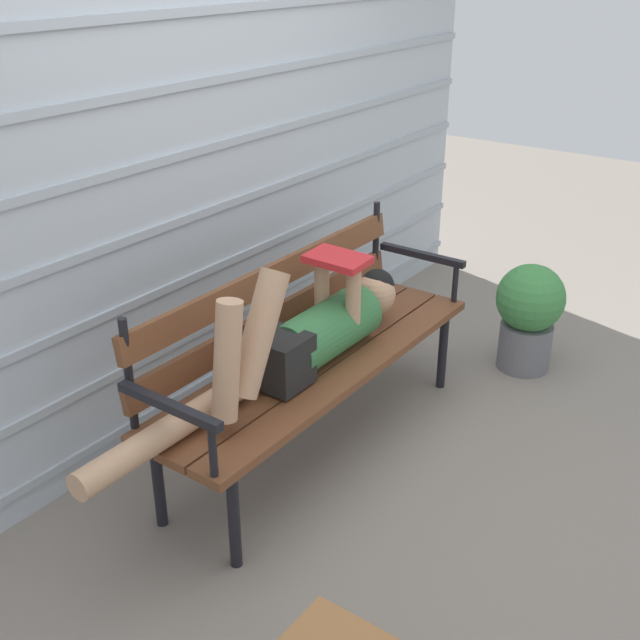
% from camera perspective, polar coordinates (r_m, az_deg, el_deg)
% --- Properties ---
extents(ground_plane, '(12.00, 12.00, 0.00)m').
position_cam_1_polar(ground_plane, '(3.47, 2.04, -9.93)').
color(ground_plane, gray).
extents(house_siding, '(4.64, 0.08, 2.46)m').
position_cam_1_polar(house_siding, '(3.44, -9.37, 12.11)').
color(house_siding, '#B2BCC6').
rests_on(house_siding, ground).
extents(park_bench, '(1.77, 0.50, 0.88)m').
position_cam_1_polar(park_bench, '(3.32, -0.99, -1.81)').
color(park_bench, brown).
rests_on(park_bench, ground).
extents(reclining_person, '(1.73, 0.26, 0.55)m').
position_cam_1_polar(reclining_person, '(3.16, -1.18, -1.19)').
color(reclining_person, '#33703D').
extents(potted_plant, '(0.35, 0.35, 0.57)m').
position_cam_1_polar(potted_plant, '(4.15, 14.95, 0.53)').
color(potted_plant, slate).
rests_on(potted_plant, ground).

